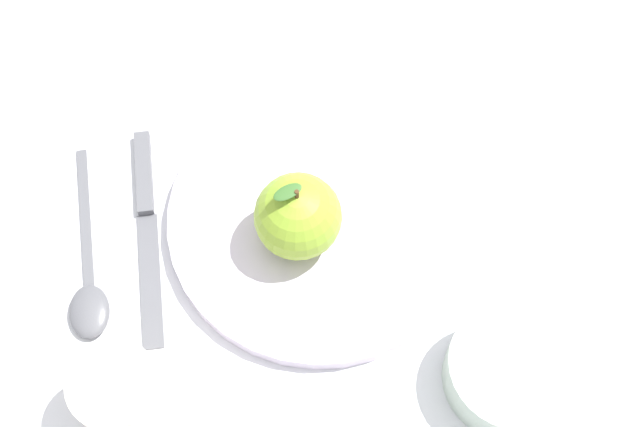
# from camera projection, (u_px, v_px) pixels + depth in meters

# --- Properties ---
(ground_plane) EXTENTS (2.40, 2.40, 0.00)m
(ground_plane) POSITION_uv_depth(u_px,v_px,m) (301.00, 209.00, 0.81)
(ground_plane) COLOR silver
(dinner_plate) EXTENTS (0.27, 0.27, 0.02)m
(dinner_plate) POSITION_uv_depth(u_px,v_px,m) (320.00, 219.00, 0.80)
(dinner_plate) COLOR silver
(dinner_plate) RESTS_ON ground_plane
(apple) EXTENTS (0.07, 0.07, 0.08)m
(apple) POSITION_uv_depth(u_px,v_px,m) (301.00, 217.00, 0.75)
(apple) COLOR #8CB22D
(apple) RESTS_ON dinner_plate
(side_bowl) EXTENTS (0.10, 0.10, 0.04)m
(side_bowl) POSITION_uv_depth(u_px,v_px,m) (511.00, 370.00, 0.72)
(side_bowl) COLOR #B2C6B2
(side_bowl) RESTS_ON ground_plane
(cup) EXTENTS (0.07, 0.07, 0.07)m
(cup) POSITION_uv_depth(u_px,v_px,m) (119.00, 393.00, 0.70)
(cup) COLOR silver
(cup) RESTS_ON ground_plane
(knife) EXTENTS (0.05, 0.20, 0.01)m
(knife) POSITION_uv_depth(u_px,v_px,m) (146.00, 216.00, 0.80)
(knife) COLOR #59595E
(knife) RESTS_ON ground_plane
(spoon) EXTENTS (0.06, 0.18, 0.01)m
(spoon) POSITION_uv_depth(u_px,v_px,m) (88.00, 288.00, 0.77)
(spoon) COLOR #59595E
(spoon) RESTS_ON ground_plane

